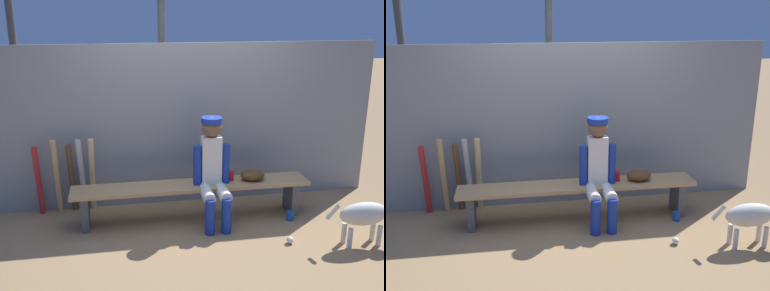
# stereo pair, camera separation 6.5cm
# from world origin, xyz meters

# --- Properties ---
(ground_plane) EXTENTS (30.00, 30.00, 0.00)m
(ground_plane) POSITION_xyz_m (0.00, 0.00, 0.00)
(ground_plane) COLOR #9E7A51
(chainlink_fence) EXTENTS (4.73, 0.03, 1.94)m
(chainlink_fence) POSITION_xyz_m (0.00, 0.54, 0.97)
(chainlink_fence) COLOR gray
(chainlink_fence) RESTS_ON ground_plane
(dugout_bench) EXTENTS (2.66, 0.36, 0.43)m
(dugout_bench) POSITION_xyz_m (0.00, 0.00, 0.34)
(dugout_bench) COLOR tan
(dugout_bench) RESTS_ON ground_plane
(player_seated) EXTENTS (0.41, 0.55, 1.19)m
(player_seated) POSITION_xyz_m (0.22, -0.10, 0.64)
(player_seated) COLOR silver
(player_seated) RESTS_ON ground_plane
(baseball_glove) EXTENTS (0.28, 0.20, 0.12)m
(baseball_glove) POSITION_xyz_m (0.70, 0.00, 0.49)
(baseball_glove) COLOR #593819
(baseball_glove) RESTS_ON dugout_bench
(bat_wood_natural) EXTENTS (0.09, 0.25, 0.92)m
(bat_wood_natural) POSITION_xyz_m (-1.10, 0.40, 0.46)
(bat_wood_natural) COLOR tan
(bat_wood_natural) RESTS_ON ground_plane
(bat_aluminum_silver) EXTENTS (0.10, 0.25, 0.91)m
(bat_aluminum_silver) POSITION_xyz_m (-1.22, 0.43, 0.46)
(bat_aluminum_silver) COLOR #B7B7BC
(bat_aluminum_silver) RESTS_ON ground_plane
(bat_wood_dark) EXTENTS (0.08, 0.20, 0.85)m
(bat_wood_dark) POSITION_xyz_m (-1.34, 0.43, 0.42)
(bat_wood_dark) COLOR brown
(bat_wood_dark) RESTS_ON ground_plane
(bat_wood_tan) EXTENTS (0.07, 0.25, 0.93)m
(bat_wood_tan) POSITION_xyz_m (-1.50, 0.39, 0.47)
(bat_wood_tan) COLOR tan
(bat_wood_tan) RESTS_ON ground_plane
(bat_aluminum_red) EXTENTS (0.07, 0.19, 0.85)m
(bat_aluminum_red) POSITION_xyz_m (-1.70, 0.40, 0.43)
(bat_aluminum_red) COLOR #B22323
(bat_aluminum_red) RESTS_ON ground_plane
(baseball) EXTENTS (0.07, 0.07, 0.07)m
(baseball) POSITION_xyz_m (0.89, -0.72, 0.04)
(baseball) COLOR white
(baseball) RESTS_ON ground_plane
(cup_on_ground) EXTENTS (0.08, 0.08, 0.11)m
(cup_on_ground) POSITION_xyz_m (1.09, -0.22, 0.06)
(cup_on_ground) COLOR #1E47AD
(cup_on_ground) RESTS_ON ground_plane
(cup_on_bench) EXTENTS (0.08, 0.08, 0.11)m
(cup_on_bench) POSITION_xyz_m (0.45, 0.04, 0.49)
(cup_on_bench) COLOR red
(cup_on_bench) RESTS_ON dugout_bench
(dog) EXTENTS (0.84, 0.20, 0.49)m
(dog) POSITION_xyz_m (1.66, -0.86, 0.34)
(dog) COLOR beige
(dog) RESTS_ON ground_plane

